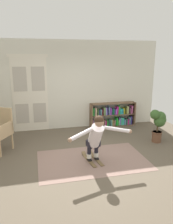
% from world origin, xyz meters
% --- Properties ---
extents(ground_plane, '(7.20, 7.20, 0.00)m').
position_xyz_m(ground_plane, '(0.00, 0.00, 0.00)').
color(ground_plane, brown).
extents(back_wall, '(6.00, 0.10, 2.90)m').
position_xyz_m(back_wall, '(0.00, 2.60, 1.45)').
color(back_wall, silver).
rests_on(back_wall, ground).
extents(double_door, '(1.22, 0.05, 2.45)m').
position_xyz_m(double_door, '(-1.33, 2.54, 1.23)').
color(double_door, silver).
rests_on(double_door, ground).
extents(rug, '(2.53, 1.60, 0.01)m').
position_xyz_m(rug, '(0.06, -0.03, 0.00)').
color(rug, '#86695F').
rests_on(rug, ground).
extents(bookshelf, '(1.60, 0.30, 0.82)m').
position_xyz_m(bookshelf, '(1.42, 2.39, 0.36)').
color(bookshelf, brown).
rests_on(bookshelf, ground).
extents(potted_plant, '(0.45, 0.33, 0.95)m').
position_xyz_m(potted_plant, '(2.16, 0.66, 0.59)').
color(potted_plant, brown).
rests_on(potted_plant, ground).
extents(skis_pair, '(0.38, 0.79, 0.07)m').
position_xyz_m(skis_pair, '(0.05, 0.00, 0.02)').
color(skis_pair, brown).
rests_on(skis_pair, rug).
extents(person_skier, '(1.47, 0.72, 1.09)m').
position_xyz_m(person_skier, '(0.08, -0.20, 0.69)').
color(person_skier, white).
rests_on(person_skier, skis_pair).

